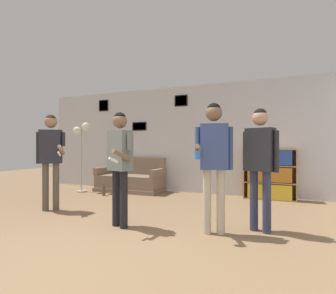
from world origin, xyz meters
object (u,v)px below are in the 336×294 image
at_px(couch, 131,180).
at_px(bookshelf, 269,174).
at_px(person_player_foreground_center, 120,157).
at_px(bottle_on_floor, 104,191).
at_px(floor_lamp, 81,138).
at_px(person_player_foreground_left, 51,151).
at_px(person_spectator_near_bookshelf, 260,156).
at_px(person_watcher_holding_cup, 214,153).

height_order(couch, bookshelf, bookshelf).
height_order(person_player_foreground_center, bottle_on_floor, person_player_foreground_center).
relative_size(couch, person_player_foreground_center, 1.05).
relative_size(floor_lamp, person_player_foreground_center, 1.08).
distance_m(person_player_foreground_left, person_spectator_near_bookshelf, 3.58).
bearing_deg(person_spectator_near_bookshelf, bookshelf, 88.12).
bearing_deg(person_player_foreground_center, bookshelf, 56.23).
distance_m(couch, bookshelf, 3.39).
relative_size(person_player_foreground_center, bottle_on_floor, 6.07).
height_order(floor_lamp, person_watcher_holding_cup, floor_lamp).
height_order(bookshelf, floor_lamp, floor_lamp).
bearing_deg(person_watcher_holding_cup, couch, 137.25).
bearing_deg(person_player_foreground_center, bottle_on_floor, 130.86).
relative_size(couch, bookshelf, 1.57).
height_order(couch, person_spectator_near_bookshelf, person_spectator_near_bookshelf).
distance_m(bookshelf, bottle_on_floor, 3.79).
xyz_separation_m(floor_lamp, person_player_foreground_center, (2.52, -2.16, -0.38)).
distance_m(couch, bottle_on_floor, 0.86).
xyz_separation_m(person_watcher_holding_cup, bottle_on_floor, (-2.99, 1.72, -0.96)).
relative_size(person_spectator_near_bookshelf, bottle_on_floor, 6.16).
bearing_deg(person_player_foreground_center, floor_lamp, 139.41).
xyz_separation_m(floor_lamp, person_watcher_holding_cup, (3.84, -1.95, -0.32)).
bearing_deg(person_watcher_holding_cup, floor_lamp, 153.09).
height_order(floor_lamp, person_player_foreground_left, floor_lamp).
xyz_separation_m(person_watcher_holding_cup, person_spectator_near_bookshelf, (0.57, 0.32, -0.05)).
height_order(person_player_foreground_left, person_spectator_near_bookshelf, person_player_foreground_left).
relative_size(floor_lamp, bottle_on_floor, 6.54).
bearing_deg(person_spectator_near_bookshelf, person_player_foreground_center, -164.26).
distance_m(person_watcher_holding_cup, bottle_on_floor, 3.58).
relative_size(floor_lamp, person_spectator_near_bookshelf, 1.06).
bearing_deg(floor_lamp, person_spectator_near_bookshelf, -20.32).
distance_m(person_player_foreground_center, bottle_on_floor, 2.71).
relative_size(person_watcher_holding_cup, bottle_on_floor, 6.38).
xyz_separation_m(couch, floor_lamp, (-1.11, -0.57, 1.10)).
relative_size(floor_lamp, person_watcher_holding_cup, 1.03).
bearing_deg(bookshelf, bottle_on_floor, -164.63).
bearing_deg(bottle_on_floor, person_player_foreground_left, -90.74).
relative_size(bookshelf, person_player_foreground_center, 0.67).
bearing_deg(couch, person_watcher_holding_cup, -42.75).
bearing_deg(person_player_foreground_left, person_player_foreground_center, -12.27).
relative_size(bookshelf, person_watcher_holding_cup, 0.64).
bearing_deg(couch, floor_lamp, -152.73).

